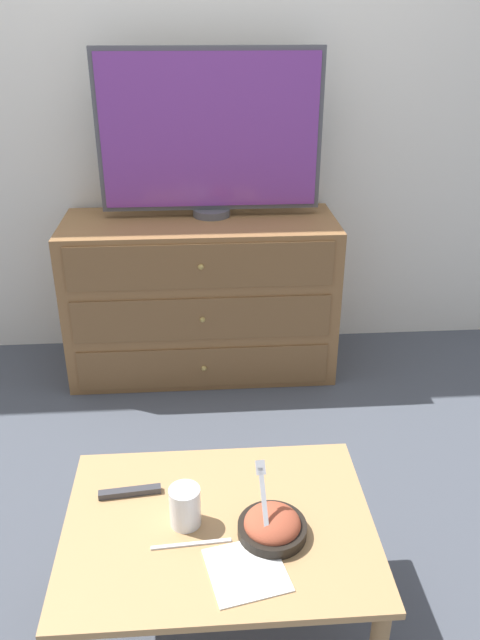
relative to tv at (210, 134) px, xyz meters
name	(u,v)px	position (x,y,z in m)	size (l,w,h in m)	color
ground_plane	(195,339)	(-0.10, 0.20, -1.11)	(12.00, 12.00, 0.00)	#474C56
wall_back	(186,81)	(-0.10, 0.22, 0.19)	(12.00, 0.05, 2.60)	white
dresser	(202,297)	(-0.06, -0.08, -0.74)	(1.23, 0.50, 0.74)	olive
tv	(210,134)	(0.00, 0.00, 0.00)	(0.98, 0.17, 0.72)	#515156
coffee_table	(219,539)	(-0.03, -1.56, -0.76)	(0.80, 0.60, 0.40)	tan
takeout_bowl	(272,526)	(0.10, -1.61, -0.68)	(0.17, 0.17, 0.19)	black
drink_cup	(185,508)	(-0.12, -1.56, -0.66)	(0.08, 0.08, 0.11)	#9E6638
napkin	(247,570)	(0.02, -1.72, -0.70)	(0.21, 0.21, 0.00)	white
knife	(191,544)	(-0.11, -1.63, -0.70)	(0.20, 0.02, 0.01)	silver
remote_control	(130,492)	(-0.27, -1.44, -0.70)	(0.17, 0.04, 0.02)	#38383D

